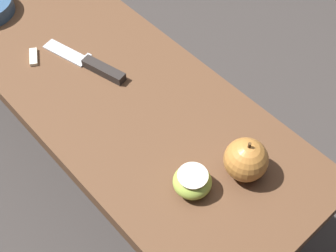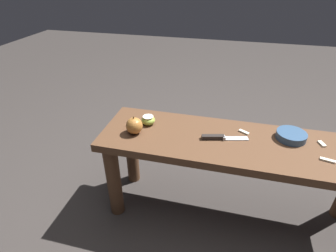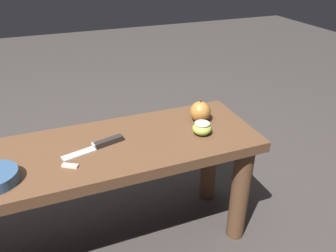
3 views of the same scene
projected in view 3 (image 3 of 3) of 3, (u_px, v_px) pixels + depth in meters
ground_plane at (91, 251)px, 1.37m from camera, size 8.00×8.00×0.00m
wooden_bench at (78, 176)px, 1.18m from camera, size 1.34×0.39×0.50m
knife at (102, 144)px, 1.15m from camera, size 0.22×0.08×0.02m
apple_whole at (200, 112)px, 1.31m from camera, size 0.08×0.08×0.09m
apple_cut at (202, 128)px, 1.22m from camera, size 0.07×0.07×0.05m
apple_slice_near_knife at (70, 166)px, 1.05m from camera, size 0.05×0.04×0.01m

